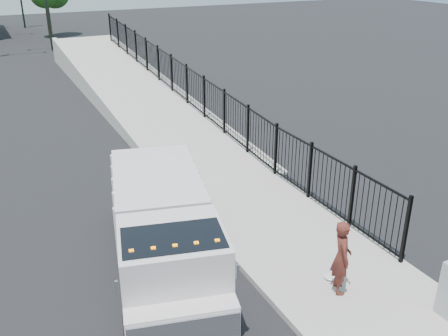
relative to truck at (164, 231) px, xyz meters
name	(u,v)px	position (x,y,z in m)	size (l,w,h in m)	color
ground	(238,261)	(1.88, -0.13, -1.29)	(120.00, 120.00, 0.00)	black
sidewalk	(348,281)	(3.80, -2.13, -1.23)	(3.55, 12.00, 0.12)	#9E998E
curb	(279,304)	(1.88, -2.13, -1.21)	(0.30, 12.00, 0.16)	#ADAAA3
ramp	(135,98)	(4.00, 15.87, -1.29)	(3.95, 24.00, 1.70)	#9E998E
iron_fence	(187,97)	(5.43, 11.87, -0.39)	(0.10, 28.00, 1.80)	black
truck	(164,231)	(0.00, 0.00, 0.00)	(3.62, 7.01, 2.30)	black
worker	(342,257)	(3.32, -2.34, -0.28)	(0.65, 0.42, 1.77)	#57221B
debris	(331,276)	(3.45, -1.90, -1.13)	(0.35, 0.35, 0.09)	silver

